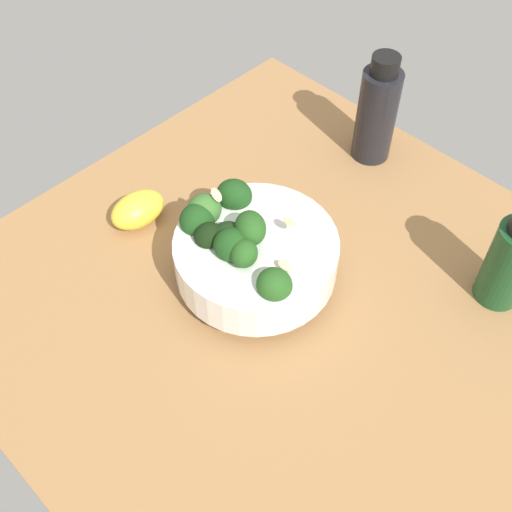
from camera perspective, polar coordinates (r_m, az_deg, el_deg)
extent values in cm
cube|color=#996D42|center=(74.98, 2.22, -3.77)|extent=(65.46, 65.46, 3.21)
cylinder|color=white|center=(74.06, 0.00, -1.57)|extent=(10.05, 10.05, 1.61)
cylinder|color=white|center=(71.54, 0.00, 0.02)|extent=(18.26, 18.26, 4.84)
cylinder|color=silver|center=(69.99, 0.00, 1.06)|extent=(15.36, 15.36, 0.80)
cylinder|color=#4A8F3C|center=(69.59, -0.51, 1.50)|extent=(1.87, 2.03, 1.75)
ellipsoid|color=#23511C|center=(68.23, -0.52, 2.49)|extent=(6.23, 5.87, 4.52)
cylinder|color=#2F662B|center=(72.73, -5.13, 2.12)|extent=(2.06, 2.32, 1.97)
ellipsoid|color=#194216|center=(71.21, -5.25, 3.21)|extent=(5.30, 4.46, 5.01)
cylinder|color=#3C7A32|center=(70.31, -2.65, 1.02)|extent=(1.34, 1.45, 1.79)
ellipsoid|color=black|center=(69.05, -2.70, 1.92)|extent=(5.23, 5.17, 3.72)
cylinder|color=#2F662B|center=(75.20, -1.92, 4.40)|extent=(1.83, 1.87, 1.91)
ellipsoid|color=#194216|center=(73.86, -1.96, 5.41)|extent=(5.93, 6.47, 5.14)
cylinder|color=#3C7A32|center=(66.93, 1.61, -3.43)|extent=(1.83, 1.90, 1.50)
ellipsoid|color=#23511C|center=(65.58, 1.65, -2.57)|extent=(5.03, 5.08, 5.50)
cylinder|color=#2F662B|center=(73.30, -4.54, 3.13)|extent=(1.71, 1.71, 1.60)
ellipsoid|color=#386B2B|center=(72.00, -4.63, 4.10)|extent=(4.97, 5.50, 4.06)
cylinder|color=#2F662B|center=(69.22, -2.03, 0.09)|extent=(1.81, 1.68, 1.18)
ellipsoid|color=#194216|center=(67.94, -2.07, 0.98)|extent=(5.99, 5.60, 4.55)
cylinder|color=#4A8F3C|center=(70.73, -4.17, 1.01)|extent=(1.40, 1.62, 1.46)
ellipsoid|color=black|center=(69.57, -4.24, 1.83)|extent=(5.16, 4.84, 4.07)
cylinder|color=#589D47|center=(67.92, -1.02, -0.68)|extent=(1.60, 1.44, 1.63)
ellipsoid|color=#23511C|center=(66.60, -1.05, 0.23)|extent=(4.61, 4.43, 3.45)
ellipsoid|color=#DBBC84|center=(67.47, -0.47, 2.44)|extent=(1.75, 1.93, 1.28)
ellipsoid|color=#DBBC84|center=(70.94, -3.54, 5.44)|extent=(1.98, 1.38, 1.10)
ellipsoid|color=#DBBC84|center=(66.84, -1.77, 1.59)|extent=(1.76, 1.87, 1.41)
ellipsoid|color=#DBBC84|center=(66.79, 2.65, -0.89)|extent=(1.95, 1.39, 0.91)
ellipsoid|color=#DBBC84|center=(69.18, 3.05, 2.96)|extent=(1.81, 1.03, 0.48)
ellipsoid|color=yellow|center=(80.33, -10.46, 4.07)|extent=(5.32, 7.46, 4.05)
cylinder|color=black|center=(86.79, 10.63, 12.14)|extent=(5.19, 5.19, 12.84)
cylinder|color=black|center=(82.37, 11.42, 16.27)|extent=(3.57, 3.57, 2.39)
cylinder|color=#194723|center=(74.30, 21.55, -0.69)|extent=(5.12, 5.12, 10.68)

